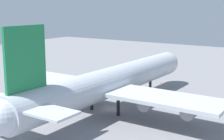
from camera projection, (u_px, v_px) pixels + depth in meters
ground_plane at (112, 109)px, 70.42m from camera, size 242.43×242.43×0.00m
cargo_airplane at (111, 82)px, 69.09m from camera, size 60.61×49.46×19.02m
safety_cone_nose at (161, 83)px, 93.37m from camera, size 0.41×0.41×0.59m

